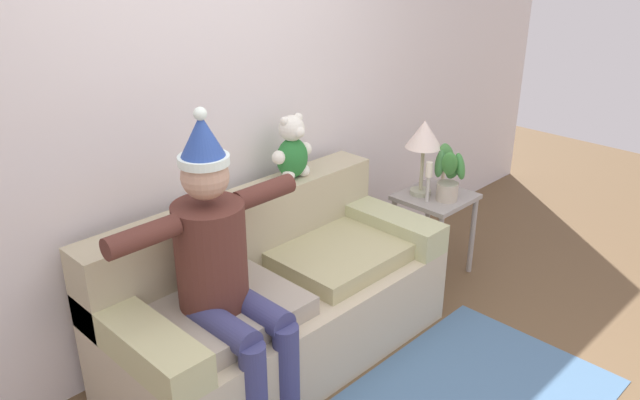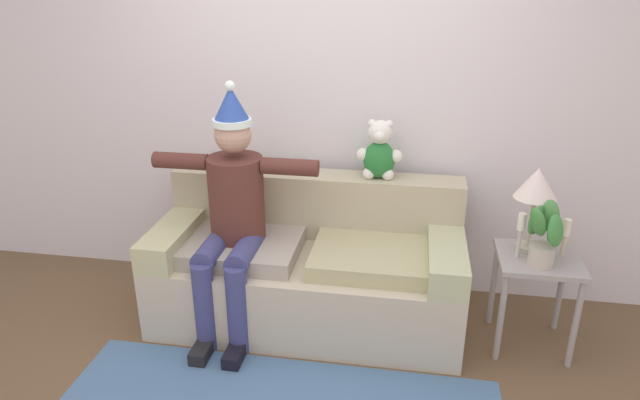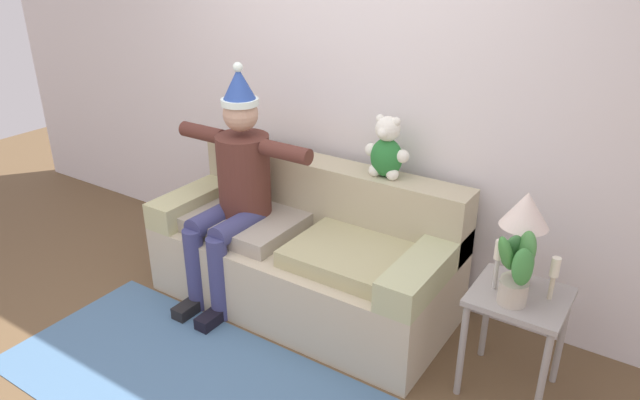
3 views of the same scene
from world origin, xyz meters
name	(u,v)px [view 1 (image 1 of 3)]	position (x,y,z in m)	size (l,w,h in m)	color
back_wall	(205,106)	(0.00, 1.55, 1.35)	(7.00, 0.10, 2.70)	silver
couch	(274,299)	(0.00, 1.03, 0.35)	(1.92, 0.87, 0.89)	#C3B598
person_seated	(224,269)	(-0.44, 0.87, 0.79)	(1.02, 0.77, 1.54)	#552B24
teddy_bear	(292,150)	(0.41, 1.30, 1.06)	(0.29, 0.17, 0.38)	#277833
side_table	(435,210)	(1.37, 0.93, 0.48)	(0.46, 0.44, 0.59)	#9E9894
table_lamp	(424,138)	(1.31, 1.02, 0.99)	(0.24, 0.24, 0.51)	#B0B497
potted_plant	(449,172)	(1.35, 0.84, 0.79)	(0.23, 0.24, 0.39)	#BEB3A0
candle_tall	(429,176)	(1.24, 0.91, 0.77)	(0.04, 0.04, 0.27)	beige
candle_short	(444,168)	(1.50, 0.97, 0.74)	(0.04, 0.04, 0.23)	beige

